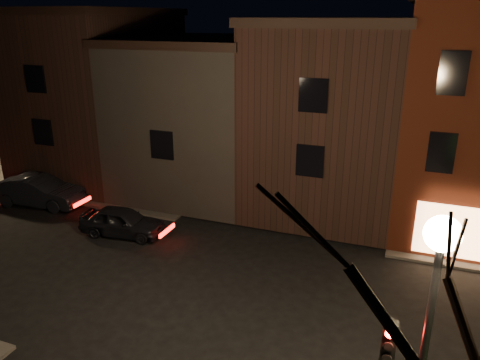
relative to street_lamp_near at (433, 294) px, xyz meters
name	(u,v)px	position (x,y,z in m)	size (l,w,h in m)	color
ground	(230,296)	(-6.20, 6.00, -5.18)	(120.00, 120.00, 0.00)	black
sidewalk_far_left	(107,130)	(-26.20, 26.00, -5.12)	(30.00, 30.00, 0.12)	#2D2B28
corner_building	(476,116)	(1.80, 15.47, 0.22)	(6.50, 8.50, 10.50)	#4B190D
row_building_a	(333,113)	(-4.70, 16.50, -0.34)	(7.30, 10.30, 9.40)	black
row_building_b	(206,113)	(-11.95, 16.50, -0.85)	(7.80, 10.30, 8.40)	black
row_building_c	(100,93)	(-19.20, 16.50, -0.09)	(7.30, 10.30, 9.90)	black
street_lamp_near	(433,294)	(0.00, 0.00, 0.00)	(0.60, 0.60, 6.48)	black
parked_car_a	(122,221)	(-12.72, 8.86, -4.51)	(1.57, 3.91, 1.33)	black
parked_car_b	(39,191)	(-18.92, 10.28, -4.38)	(1.70, 4.86, 1.60)	black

